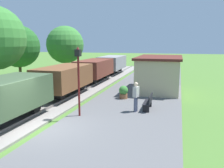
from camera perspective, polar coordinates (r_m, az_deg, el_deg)
name	(u,v)px	position (r m, az deg, el deg)	size (l,w,h in m)	color
ground_plane	(44,133)	(11.59, -16.24, -11.36)	(160.00, 160.00, 0.00)	#47702D
platform_slab	(110,138)	(10.29, -0.58, -13.01)	(6.00, 60.00, 0.25)	#565659
track_ballast	(1,127)	(12.96, -25.40, -9.36)	(3.80, 60.00, 0.12)	gray
rail_near	(13,125)	(12.47, -22.93, -9.29)	(0.07, 60.00, 0.14)	slate
freight_train	(82,74)	(21.06, -7.40, 2.51)	(2.50, 26.00, 2.12)	#384C33
station_hut	(159,73)	(19.57, 11.45, 2.57)	(3.50, 5.80, 2.78)	tan
bench_near_hut	(149,102)	(13.93, 8.92, -4.30)	(0.42, 1.50, 0.91)	black
bench_down_platform	(162,77)	(24.21, 12.04, 1.76)	(0.42, 1.50, 0.91)	black
person_waiting	(136,96)	(13.32, 5.84, -2.86)	(0.34, 0.43, 1.71)	#474C66
potted_planter	(124,92)	(16.45, 2.83, -1.95)	(0.64, 0.64, 0.92)	brown
lamp_post_near	(78,69)	(12.36, -8.20, 3.70)	(0.28, 0.28, 3.70)	#591414
tree_trackside_far	(19,46)	(25.30, -21.82, 8.49)	(4.16, 4.16, 5.83)	#4C3823
tree_field_left	(65,45)	(29.08, -11.35, 9.38)	(4.47, 4.47, 6.11)	#4C3823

